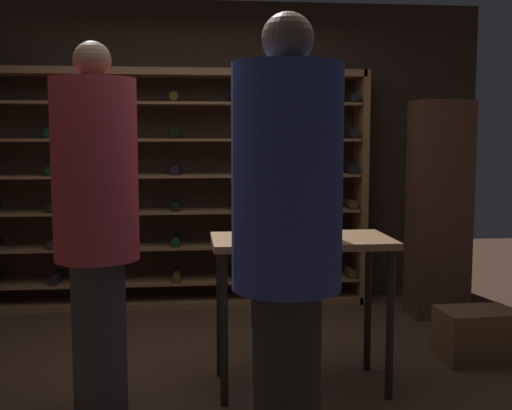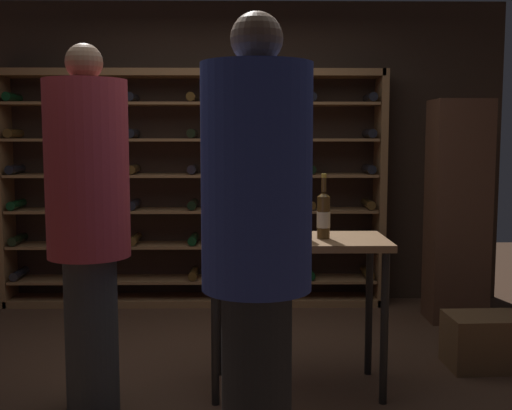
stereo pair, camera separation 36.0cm
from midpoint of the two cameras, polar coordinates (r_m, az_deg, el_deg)
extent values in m
plane|color=#472D1E|center=(4.03, -0.72, -15.23)|extent=(9.95, 9.95, 0.00)
cube|color=#332319|center=(5.73, -0.76, 4.63)|extent=(4.87, 0.10, 2.64)
cube|color=brown|center=(5.86, -19.90, 1.33)|extent=(0.06, 0.32, 2.03)
cube|color=brown|center=(5.70, 12.77, 1.42)|extent=(0.06, 0.32, 2.03)
cube|color=brown|center=(5.55, -3.88, 11.63)|extent=(3.25, 0.32, 0.06)
cube|color=brown|center=(5.71, -3.73, -8.47)|extent=(3.25, 0.32, 0.06)
cube|color=brown|center=(5.67, -3.75, -6.64)|extent=(3.17, 0.32, 0.02)
cylinder|color=black|center=(5.93, -18.72, -5.83)|extent=(0.08, 0.30, 0.08)
cylinder|color=black|center=(5.80, -13.91, -5.96)|extent=(0.08, 0.30, 0.08)
cylinder|color=#4C3314|center=(5.66, -3.75, -6.09)|extent=(0.08, 0.30, 0.08)
cylinder|color=black|center=(5.65, 1.44, -6.09)|extent=(0.08, 0.30, 0.08)
cylinder|color=black|center=(5.69, 6.59, -6.04)|extent=(0.08, 0.30, 0.08)
cylinder|color=#4C3314|center=(5.78, 11.63, -5.94)|extent=(0.08, 0.30, 0.08)
cube|color=brown|center=(5.61, -3.77, -3.59)|extent=(3.17, 0.32, 0.02)
cylinder|color=black|center=(5.88, -18.83, -2.91)|extent=(0.08, 0.30, 0.08)
cylinder|color=black|center=(5.74, -13.98, -2.98)|extent=(0.08, 0.30, 0.08)
cylinder|color=#4C3314|center=(5.65, -8.94, -3.02)|extent=(0.08, 0.30, 0.08)
cylinder|color=black|center=(5.60, -3.77, -3.04)|extent=(0.08, 0.30, 0.08)
cylinder|color=black|center=(5.60, 1.45, -3.03)|extent=(0.08, 0.30, 0.08)
cylinder|color=black|center=(5.64, 6.63, -3.00)|extent=(0.08, 0.30, 0.08)
cylinder|color=black|center=(5.73, 11.70, -2.95)|extent=(0.08, 0.30, 0.08)
cube|color=brown|center=(5.57, -3.79, -0.49)|extent=(3.17, 0.32, 0.02)
cylinder|color=black|center=(5.84, -18.93, 0.05)|extent=(0.08, 0.30, 0.08)
cylinder|color=black|center=(5.70, -14.06, 0.05)|extent=(0.08, 0.30, 0.08)
cylinder|color=black|center=(5.61, -9.00, 0.06)|extent=(0.08, 0.30, 0.08)
cylinder|color=black|center=(5.56, -3.80, 0.07)|extent=(0.08, 0.30, 0.08)
cylinder|color=#4C3314|center=(5.56, 1.46, 0.08)|extent=(0.08, 0.30, 0.08)
cylinder|color=#4C3314|center=(5.60, 6.67, 0.09)|extent=(0.08, 0.30, 0.08)
cylinder|color=#4C3314|center=(5.69, 11.76, 0.09)|extent=(0.08, 0.30, 0.08)
cube|color=brown|center=(5.54, -3.81, 2.65)|extent=(3.17, 0.32, 0.02)
cylinder|color=black|center=(5.82, -19.03, 3.04)|extent=(0.08, 0.30, 0.08)
cylinder|color=black|center=(5.68, -14.14, 3.12)|extent=(0.08, 0.30, 0.08)
cylinder|color=#4C3314|center=(5.59, -9.05, 3.18)|extent=(0.08, 0.30, 0.08)
cylinder|color=black|center=(5.54, -3.82, 3.22)|extent=(0.08, 0.30, 0.08)
cylinder|color=black|center=(5.57, 6.71, 3.21)|extent=(0.08, 0.30, 0.08)
cylinder|color=black|center=(5.66, 11.83, 3.17)|extent=(0.08, 0.30, 0.08)
cube|color=brown|center=(5.53, -3.84, 5.81)|extent=(3.17, 0.32, 0.02)
cylinder|color=#4C3314|center=(5.81, -19.14, 6.04)|extent=(0.08, 0.30, 0.08)
cylinder|color=black|center=(5.67, -14.23, 6.20)|extent=(0.08, 0.30, 0.08)
cylinder|color=black|center=(5.58, -9.10, 6.31)|extent=(0.08, 0.30, 0.08)
cylinder|color=black|center=(5.53, -3.84, 6.38)|extent=(0.08, 0.30, 0.08)
cylinder|color=black|center=(5.66, 11.90, 6.26)|extent=(0.08, 0.30, 0.08)
cube|color=brown|center=(5.53, -3.86, 8.97)|extent=(3.17, 0.32, 0.02)
cylinder|color=black|center=(5.82, -19.25, 9.05)|extent=(0.08, 0.30, 0.08)
cylinder|color=black|center=(5.59, -9.16, 9.45)|extent=(0.08, 0.30, 0.08)
cylinder|color=#4C3314|center=(5.54, -3.86, 9.54)|extent=(0.08, 0.30, 0.08)
cylinder|color=black|center=(5.53, 1.48, 9.56)|extent=(0.08, 0.30, 0.08)
cylinder|color=black|center=(5.58, 6.79, 9.49)|extent=(0.08, 0.30, 0.08)
cylinder|color=black|center=(5.67, 11.97, 9.35)|extent=(0.08, 0.30, 0.08)
cube|color=brown|center=(3.68, 6.48, -3.27)|extent=(1.03, 0.54, 0.04)
cylinder|color=black|center=(3.54, -0.77, -11.04)|extent=(0.04, 0.04, 0.85)
cylinder|color=black|center=(3.66, 14.20, -10.65)|extent=(0.04, 0.04, 0.85)
cylinder|color=black|center=(3.96, -0.77, -9.15)|extent=(0.04, 0.04, 0.85)
cylinder|color=black|center=(4.07, 12.58, -8.89)|extent=(0.04, 0.04, 0.85)
cylinder|color=#2B2B2B|center=(3.52, -11.57, -11.30)|extent=(0.28, 0.28, 0.84)
cylinder|color=#9E2D33|center=(3.37, -11.89, 3.13)|extent=(0.43, 0.43, 0.91)
sphere|color=brown|center=(3.38, -12.10, 12.35)|extent=(0.19, 0.19, 0.19)
cylinder|color=black|center=(2.78, 3.91, -15.99)|extent=(0.29, 0.29, 0.84)
cylinder|color=#2D3D8C|center=(2.58, 4.05, 2.41)|extent=(0.45, 0.45, 0.92)
sphere|color=brown|center=(2.61, 4.15, 14.62)|extent=(0.21, 0.21, 0.21)
cube|color=brown|center=(4.47, 21.97, -11.24)|extent=(0.49, 0.36, 0.34)
cube|color=#4C2D1E|center=(5.36, 19.36, -0.56)|extent=(0.44, 0.36, 1.76)
cylinder|color=black|center=(3.68, 2.10, -0.93)|extent=(0.07, 0.07, 0.25)
cone|color=black|center=(3.67, 2.11, 1.21)|extent=(0.07, 0.07, 0.03)
cylinder|color=black|center=(3.66, 2.11, 1.99)|extent=(0.03, 0.03, 0.08)
cylinder|color=#B7932D|center=(3.66, 2.12, 2.74)|extent=(0.03, 0.03, 0.02)
cylinder|color=silver|center=(3.68, 2.10, -1.12)|extent=(0.08, 0.08, 0.10)
cylinder|color=#4C3314|center=(3.66, 8.85, -1.13)|extent=(0.07, 0.07, 0.24)
cone|color=#4C3314|center=(3.65, 8.88, 0.93)|extent=(0.07, 0.07, 0.03)
cylinder|color=#4C3314|center=(3.64, 8.89, 1.78)|extent=(0.03, 0.03, 0.08)
cylinder|color=#B7932D|center=(3.64, 8.91, 2.59)|extent=(0.03, 0.03, 0.02)
cylinder|color=#C6B28C|center=(3.66, 8.84, -1.31)|extent=(0.08, 0.08, 0.09)
cylinder|color=black|center=(3.68, 6.64, -1.04)|extent=(0.08, 0.08, 0.24)
cone|color=black|center=(3.66, 6.66, 1.05)|extent=(0.08, 0.08, 0.03)
cylinder|color=black|center=(3.66, 6.67, 1.99)|extent=(0.03, 0.03, 0.10)
cylinder|color=#B7932D|center=(3.65, 6.69, 2.89)|extent=(0.03, 0.03, 0.02)
cylinder|color=#C6B28C|center=(3.68, 6.63, -1.22)|extent=(0.08, 0.08, 0.09)
cylinder|color=silver|center=(3.48, 3.38, -3.40)|extent=(0.07, 0.07, 0.00)
cylinder|color=silver|center=(3.48, 3.39, -2.83)|extent=(0.01, 0.01, 0.07)
cone|color=silver|center=(3.47, 3.39, -1.72)|extent=(0.07, 0.07, 0.07)
cylinder|color=#590A14|center=(3.47, 3.39, -1.97)|extent=(0.04, 0.04, 0.02)
cylinder|color=silver|center=(3.82, 2.37, -2.54)|extent=(0.07, 0.07, 0.00)
cylinder|color=silver|center=(3.82, 2.38, -2.03)|extent=(0.01, 0.01, 0.06)
cone|color=silver|center=(3.81, 2.38, -1.12)|extent=(0.09, 0.09, 0.06)
cylinder|color=#590A14|center=(3.81, 2.38, -1.31)|extent=(0.05, 0.05, 0.02)
camera|label=1|loc=(0.18, -87.39, 0.28)|focal=44.89mm
camera|label=2|loc=(0.18, 92.61, -0.28)|focal=44.89mm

